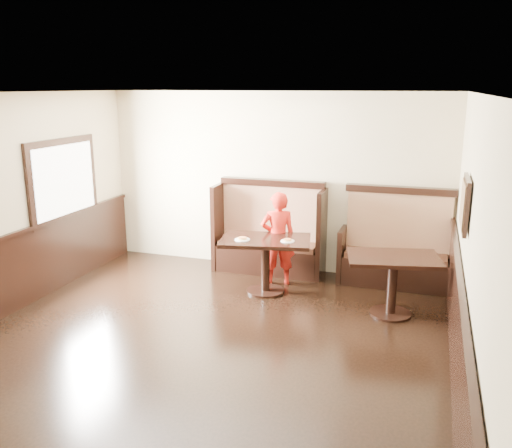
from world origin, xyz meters
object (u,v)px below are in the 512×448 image
at_px(table_neighbor, 393,271).
at_px(booth_main, 270,238).
at_px(booth_neighbor, 396,253).
at_px(child, 278,239).
at_px(table_main, 266,251).

bearing_deg(table_neighbor, booth_main, 137.11).
height_order(booth_neighbor, table_neighbor, booth_neighbor).
height_order(booth_neighbor, child, booth_neighbor).
xyz_separation_m(table_main, child, (0.07, 0.38, 0.09)).
bearing_deg(table_neighbor, child, 147.28).
xyz_separation_m(booth_neighbor, table_neighbor, (0.04, -1.19, 0.11)).
bearing_deg(child, table_main, 56.46).
bearing_deg(table_main, table_neighbor, -19.81).
relative_size(booth_neighbor, table_neighbor, 1.30).
bearing_deg(table_main, child, 67.69).
xyz_separation_m(booth_neighbor, child, (-1.66, -0.55, 0.22)).
distance_m(booth_main, table_main, 0.95).
bearing_deg(booth_main, booth_neighbor, -0.05).
relative_size(booth_main, child, 1.25).
height_order(table_main, child, child).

